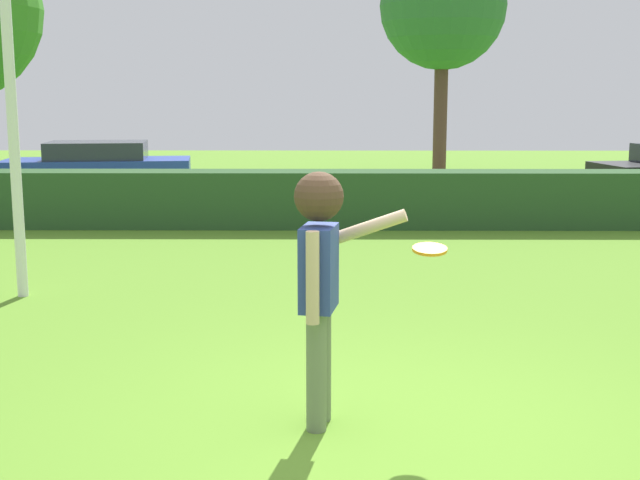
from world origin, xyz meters
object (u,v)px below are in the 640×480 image
object	(u,v)px
lamppost	(6,18)
parked_car_blue	(98,166)
frisbee	(430,249)
birch_tree	(443,7)
person	(320,266)

from	to	relation	value
lamppost	parked_car_blue	distance (m)	10.32
frisbee	birch_tree	bearing A→B (deg)	82.19
parked_car_blue	birch_tree	world-z (taller)	birch_tree
person	parked_car_blue	world-z (taller)	person
person	lamppost	size ratio (longest dim) A/B	0.32
person	birch_tree	size ratio (longest dim) A/B	0.27
person	frisbee	xyz separation A→B (m)	(0.77, 0.22, 0.08)
frisbee	parked_car_blue	bearing A→B (deg)	114.08
birch_tree	frisbee	bearing A→B (deg)	-97.81
parked_car_blue	birch_tree	xyz separation A→B (m)	(8.58, 5.18, 4.07)
person	parked_car_blue	distance (m)	14.66
person	birch_tree	bearing A→B (deg)	79.99
lamppost	frisbee	bearing A→B (deg)	-40.31
person	birch_tree	world-z (taller)	birch_tree
frisbee	lamppost	size ratio (longest dim) A/B	0.04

